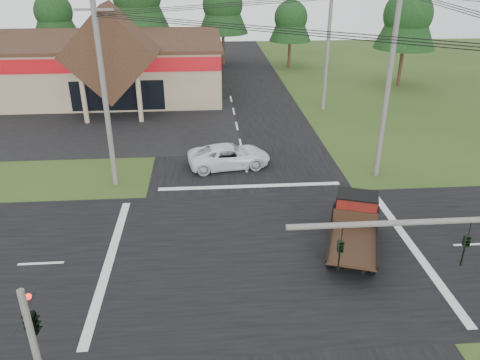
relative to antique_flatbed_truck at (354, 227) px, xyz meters
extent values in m
plane|color=#2A4418|center=(-4.13, -0.11, -1.18)|extent=(120.00, 120.00, 0.00)
cube|color=black|center=(-4.13, -0.11, -1.17)|extent=(12.00, 120.00, 0.02)
cube|color=black|center=(-4.13, -0.11, -1.16)|extent=(120.00, 12.00, 0.02)
cube|color=black|center=(-18.13, 18.89, -1.16)|extent=(28.00, 14.00, 0.02)
cube|color=gray|center=(-20.13, 29.89, 1.32)|extent=(30.00, 15.00, 5.00)
cube|color=#392017|center=(-20.13, 29.89, 3.87)|extent=(30.40, 15.40, 0.30)
cube|color=maroon|center=(-20.13, 22.34, 2.92)|extent=(30.00, 0.12, 1.20)
cube|color=#392017|center=(-14.13, 21.39, 4.12)|extent=(7.78, 4.00, 7.78)
cylinder|color=gray|center=(-16.33, 19.69, 0.82)|extent=(0.40, 0.40, 4.00)
cylinder|color=gray|center=(-11.93, 19.69, 0.82)|extent=(0.40, 0.40, 4.00)
cube|color=black|center=(-14.13, 22.37, 0.32)|extent=(8.00, 0.08, 2.60)
cylinder|color=#595651|center=(-0.63, -7.61, 4.82)|extent=(8.00, 0.16, 0.16)
imported|color=black|center=(0.37, -7.61, 3.82)|extent=(0.16, 0.20, 1.00)
imported|color=black|center=(-3.13, -7.61, 3.82)|extent=(0.16, 0.20, 1.00)
cylinder|color=#595651|center=(-11.63, -7.61, 1.02)|extent=(0.20, 0.20, 4.40)
imported|color=black|center=(-11.63, -7.41, 2.52)|extent=(0.53, 2.48, 1.00)
sphere|color=#FF0C0C|center=(-11.63, -7.26, 2.72)|extent=(0.18, 0.18, 0.18)
cylinder|color=#595651|center=(-12.13, 7.89, 4.07)|extent=(0.30, 0.30, 10.50)
cube|color=#595651|center=(-12.13, 7.89, 8.72)|extent=(2.00, 0.12, 0.12)
cylinder|color=#595651|center=(3.87, 7.89, 4.57)|extent=(0.30, 0.30, 11.50)
cylinder|color=#595651|center=(3.87, 21.89, 4.42)|extent=(0.30, 0.30, 11.20)
cylinder|color=#332316|center=(-24.13, 41.89, 0.57)|extent=(0.36, 0.36, 3.50)
cone|color=black|center=(-24.13, 41.89, 5.62)|extent=(5.60, 5.60, 6.60)
sphere|color=black|center=(-24.13, 41.89, 5.32)|extent=(4.40, 4.40, 4.40)
cylinder|color=#332316|center=(-14.13, 40.89, 1.10)|extent=(0.36, 0.36, 4.55)
cylinder|color=#332316|center=(-4.13, 41.89, 0.75)|extent=(0.36, 0.36, 3.85)
cone|color=black|center=(-4.13, 41.89, 6.30)|extent=(6.16, 6.16, 7.26)
sphere|color=black|center=(-4.13, 41.89, 5.97)|extent=(4.84, 4.84, 4.84)
cylinder|color=#332316|center=(3.87, 39.89, 0.40)|extent=(0.36, 0.36, 3.15)
cone|color=black|center=(3.87, 39.89, 4.94)|extent=(5.04, 5.04, 5.94)
sphere|color=black|center=(3.87, 39.89, 4.67)|extent=(3.96, 3.96, 3.96)
cylinder|color=#332316|center=(13.87, 29.89, 0.75)|extent=(0.36, 0.36, 3.85)
cone|color=black|center=(13.87, 29.89, 6.30)|extent=(6.16, 6.16, 7.26)
sphere|color=black|center=(13.87, 29.89, 5.97)|extent=(4.84, 4.84, 4.84)
imported|color=white|center=(-5.19, 9.97, -0.44)|extent=(5.58, 3.21, 1.47)
camera|label=1|loc=(-6.61, -17.86, 11.14)|focal=35.00mm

